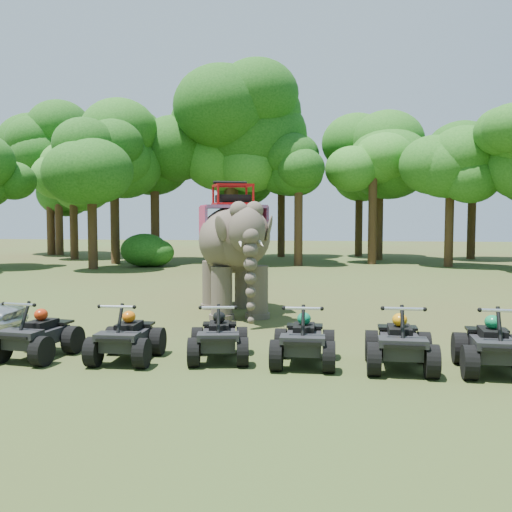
# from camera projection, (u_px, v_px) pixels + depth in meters

# --- Properties ---
(ground) EXTENTS (110.00, 110.00, 0.00)m
(ground) POSITION_uv_depth(u_px,v_px,m) (249.00, 338.00, 13.67)
(ground) COLOR #47381E
(ground) RESTS_ON ground
(elephant) EXTENTS (3.57, 5.17, 3.98)m
(elephant) POSITION_uv_depth(u_px,v_px,m) (233.00, 247.00, 17.11)
(elephant) COLOR #4F463A
(elephant) RESTS_ON ground
(atv_0) EXTENTS (1.43, 1.82, 1.24)m
(atv_0) POSITION_uv_depth(u_px,v_px,m) (37.00, 328.00, 11.75)
(atv_0) COLOR black
(atv_0) RESTS_ON ground
(atv_1) EXTENTS (1.23, 1.67, 1.22)m
(atv_1) POSITION_uv_depth(u_px,v_px,m) (127.00, 331.00, 11.54)
(atv_1) COLOR black
(atv_1) RESTS_ON ground
(atv_2) EXTENTS (1.43, 1.79, 1.20)m
(atv_2) POSITION_uv_depth(u_px,v_px,m) (219.00, 331.00, 11.60)
(atv_2) COLOR black
(atv_2) RESTS_ON ground
(atv_3) EXTENTS (1.24, 1.69, 1.24)m
(atv_3) POSITION_uv_depth(u_px,v_px,m) (304.00, 333.00, 11.25)
(atv_3) COLOR black
(atv_3) RESTS_ON ground
(atv_4) EXTENTS (1.33, 1.79, 1.30)m
(atv_4) POSITION_uv_depth(u_px,v_px,m) (400.00, 335.00, 10.91)
(atv_4) COLOR black
(atv_4) RESTS_ON ground
(atv_5) EXTENTS (1.39, 1.84, 1.31)m
(atv_5) POSITION_uv_depth(u_px,v_px,m) (494.00, 338.00, 10.65)
(atv_5) COLOR black
(atv_5) RESTS_ON ground
(tree_0) EXTENTS (4.82, 4.82, 6.89)m
(tree_0) POSITION_uv_depth(u_px,v_px,m) (298.00, 207.00, 33.58)
(tree_0) COLOR #195114
(tree_0) RESTS_ON ground
(tree_1) EXTENTS (5.09, 5.09, 7.27)m
(tree_1) POSITION_uv_depth(u_px,v_px,m) (373.00, 205.00, 34.65)
(tree_1) COLOR #195114
(tree_1) RESTS_ON ground
(tree_2) EXTENTS (4.82, 4.82, 6.89)m
(tree_2) POSITION_uv_depth(u_px,v_px,m) (450.00, 207.00, 32.86)
(tree_2) COLOR #195114
(tree_2) RESTS_ON ground
(tree_26) EXTENTS (5.20, 5.20, 7.43)m
(tree_26) POSITION_uv_depth(u_px,v_px,m) (92.00, 202.00, 31.37)
(tree_26) COLOR #195114
(tree_26) RESTS_ON ground
(tree_27) EXTENTS (6.10, 6.10, 8.71)m
(tree_27) POSITION_uv_depth(u_px,v_px,m) (155.00, 194.00, 36.40)
(tree_27) COLOR #195114
(tree_27) RESTS_ON ground
(tree_28) EXTENTS (6.98, 6.98, 9.97)m
(tree_28) POSITION_uv_depth(u_px,v_px,m) (229.00, 185.00, 37.49)
(tree_28) COLOR #195114
(tree_28) RESTS_ON ground
(tree_30) EXTENTS (6.46, 6.46, 9.22)m
(tree_30) POSITION_uv_depth(u_px,v_px,m) (58.00, 194.00, 42.63)
(tree_30) COLOR #195114
(tree_30) RESTS_ON ground
(tree_31) EXTENTS (6.01, 6.01, 8.59)m
(tree_31) POSITION_uv_depth(u_px,v_px,m) (472.00, 196.00, 38.72)
(tree_31) COLOR #195114
(tree_31) RESTS_ON ground
(tree_32) EXTENTS (5.09, 5.09, 7.27)m
(tree_32) POSITION_uv_depth(u_px,v_px,m) (73.00, 207.00, 43.22)
(tree_32) COLOR #195114
(tree_32) RESTS_ON ground
(tree_33) EXTENTS (7.07, 7.07, 10.09)m
(tree_33) POSITION_uv_depth(u_px,v_px,m) (50.00, 188.00, 42.96)
(tree_33) COLOR #195114
(tree_33) RESTS_ON ground
(tree_34) EXTENTS (5.43, 5.43, 7.76)m
(tree_34) POSITION_uv_depth(u_px,v_px,m) (281.00, 203.00, 40.87)
(tree_34) COLOR #195114
(tree_34) RESTS_ON ground
(tree_35) EXTENTS (5.30, 5.30, 7.57)m
(tree_35) POSITION_uv_depth(u_px,v_px,m) (74.00, 203.00, 38.39)
(tree_35) COLOR #195114
(tree_35) RESTS_ON ground
(tree_36) EXTENTS (5.39, 5.39, 7.70)m
(tree_36) POSITION_uv_depth(u_px,v_px,m) (227.00, 203.00, 39.00)
(tree_36) COLOR #195114
(tree_36) RESTS_ON ground
(tree_37) EXTENTS (7.45, 7.45, 10.64)m
(tree_37) POSITION_uv_depth(u_px,v_px,m) (230.00, 178.00, 35.43)
(tree_37) COLOR #195114
(tree_37) RESTS_ON ground
(tree_38) EXTENTS (6.24, 6.24, 8.92)m
(tree_38) POSITION_uv_depth(u_px,v_px,m) (234.00, 192.00, 36.48)
(tree_38) COLOR #195114
(tree_38) RESTS_ON ground
(tree_39) EXTENTS (5.57, 5.57, 7.95)m
(tree_39) POSITION_uv_depth(u_px,v_px,m) (359.00, 202.00, 41.39)
(tree_39) COLOR #195114
(tree_39) RESTS_ON ground
(tree_42) EXTENTS (6.67, 6.67, 9.53)m
(tree_42) POSITION_uv_depth(u_px,v_px,m) (379.00, 189.00, 37.98)
(tree_42) COLOR #195114
(tree_42) RESTS_ON ground
(tree_43) EXTENTS (5.90, 5.90, 8.43)m
(tree_43) POSITION_uv_depth(u_px,v_px,m) (115.00, 195.00, 34.99)
(tree_43) COLOR #195114
(tree_43) RESTS_ON ground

